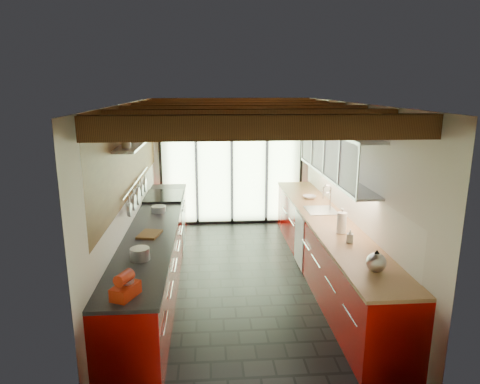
{
  "coord_description": "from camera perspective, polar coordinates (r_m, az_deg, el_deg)",
  "views": [
    {
      "loc": [
        -0.48,
        -5.94,
        2.83
      ],
      "look_at": [
        -0.0,
        0.4,
        1.25
      ],
      "focal_mm": 32.0,
      "sensor_mm": 36.0,
      "label": 1
    }
  ],
  "objects": [
    {
      "name": "ground",
      "position": [
        6.6,
        0.31,
        -11.44
      ],
      "size": [
        5.5,
        5.5,
        0.0
      ],
      "primitive_type": "plane",
      "color": "black",
      "rests_on": "ground"
    },
    {
      "name": "room_shell",
      "position": [
        6.08,
        0.33,
        2.79
      ],
      "size": [
        5.5,
        5.5,
        5.5
      ],
      "color": "silver",
      "rests_on": "ground"
    },
    {
      "name": "ceiling_beams",
      "position": [
        6.35,
        0.06,
        10.63
      ],
      "size": [
        3.14,
        5.06,
        4.9
      ],
      "color": "#593316",
      "rests_on": "ground"
    },
    {
      "name": "glass_door",
      "position": [
        8.73,
        -1.11,
        6.23
      ],
      "size": [
        2.95,
        0.1,
        2.9
      ],
      "color": "#C6EAAD",
      "rests_on": "ground"
    },
    {
      "name": "left_counter",
      "position": [
        6.45,
        -11.17,
        -7.89
      ],
      "size": [
        0.68,
        5.0,
        0.92
      ],
      "color": "#9A0905",
      "rests_on": "ground"
    },
    {
      "name": "range_stove",
      "position": [
        7.8,
        -9.96,
        -3.88
      ],
      "size": [
        0.66,
        0.9,
        0.97
      ],
      "color": "silver",
      "rests_on": "ground"
    },
    {
      "name": "right_counter",
      "position": [
        6.64,
        11.43,
        -7.26
      ],
      "size": [
        0.68,
        5.0,
        0.92
      ],
      "color": "#9A0905",
      "rests_on": "ground"
    },
    {
      "name": "sink_assembly",
      "position": [
        6.85,
        10.85,
        -2.16
      ],
      "size": [
        0.45,
        0.52,
        0.43
      ],
      "color": "silver",
      "rests_on": "right_counter"
    },
    {
      "name": "upper_cabinets_right",
      "position": [
        6.6,
        12.63,
        5.08
      ],
      "size": [
        0.34,
        3.0,
        3.0
      ],
      "color": "silver",
      "rests_on": "ground"
    },
    {
      "name": "left_wall_fixtures",
      "position": [
        6.28,
        -13.32,
        4.56
      ],
      "size": [
        0.28,
        2.6,
        0.96
      ],
      "color": "silver",
      "rests_on": "ground"
    },
    {
      "name": "stand_mixer",
      "position": [
        4.19,
        -15.03,
        -12.08
      ],
      "size": [
        0.27,
        0.33,
        0.26
      ],
      "color": "red",
      "rests_on": "left_counter"
    },
    {
      "name": "pot_large",
      "position": [
        5.0,
        -13.19,
        -8.05
      ],
      "size": [
        0.27,
        0.27,
        0.14
      ],
      "primitive_type": "cylinder",
      "rotation": [
        0.0,
        0.0,
        0.27
      ],
      "color": "silver",
      "rests_on": "left_counter"
    },
    {
      "name": "pot_small",
      "position": [
        6.8,
        -10.8,
        -2.24
      ],
      "size": [
        0.24,
        0.24,
        0.09
      ],
      "primitive_type": "cylinder",
      "rotation": [
        0.0,
        0.0,
        0.04
      ],
      "color": "silver",
      "rests_on": "left_counter"
    },
    {
      "name": "cutting_board",
      "position": [
        5.77,
        -11.97,
        -5.55
      ],
      "size": [
        0.32,
        0.4,
        0.03
      ],
      "primitive_type": "cube",
      "rotation": [
        0.0,
        0.0,
        -0.22
      ],
      "color": "brown",
      "rests_on": "left_counter"
    },
    {
      "name": "kettle",
      "position": [
        4.79,
        17.71,
        -8.79
      ],
      "size": [
        0.22,
        0.27,
        0.25
      ],
      "color": "silver",
      "rests_on": "right_counter"
    },
    {
      "name": "paper_towel",
      "position": [
        5.84,
        13.4,
        -4.05
      ],
      "size": [
        0.13,
        0.13,
        0.34
      ],
      "color": "white",
      "rests_on": "right_counter"
    },
    {
      "name": "soap_bottle",
      "position": [
        5.54,
        14.45,
        -5.69
      ],
      "size": [
        0.1,
        0.1,
        0.18
      ],
      "primitive_type": "imported",
      "rotation": [
        0.0,
        0.0,
        -0.28
      ],
      "color": "silver",
      "rests_on": "right_counter"
    },
    {
      "name": "bowl",
      "position": [
        7.56,
        9.24,
        -0.67
      ],
      "size": [
        0.26,
        0.26,
        0.05
      ],
      "primitive_type": "imported",
      "rotation": [
        0.0,
        0.0,
        0.19
      ],
      "color": "silver",
      "rests_on": "right_counter"
    }
  ]
}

